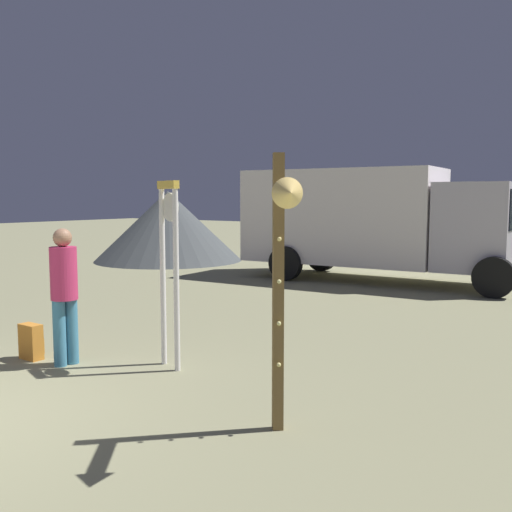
{
  "coord_description": "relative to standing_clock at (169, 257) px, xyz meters",
  "views": [
    {
      "loc": [
        5.66,
        -2.27,
        2.16
      ],
      "look_at": [
        0.27,
        5.44,
        1.2
      ],
      "focal_mm": 39.94,
      "sensor_mm": 36.0,
      "label": 1
    }
  ],
  "objects": [
    {
      "name": "standing_clock",
      "position": [
        0.0,
        0.0,
        0.0
      ],
      "size": [
        0.44,
        0.22,
        2.37
      ],
      "color": "white",
      "rests_on": "ground_plane"
    },
    {
      "name": "dome_tent",
      "position": [
        -8.74,
        9.12,
        -0.22
      ],
      "size": [
        5.06,
        5.06,
        2.41
      ],
      "color": "#434849",
      "rests_on": "ground_plane"
    },
    {
      "name": "arrow_sign",
      "position": [
        2.35,
        -1.07,
        0.24
      ],
      "size": [
        0.69,
        0.79,
        2.56
      ],
      "color": "brown",
      "rests_on": "ground_plane"
    },
    {
      "name": "person_near_clock",
      "position": [
        -1.19,
        -0.7,
        -0.43
      ],
      "size": [
        0.34,
        0.34,
        1.78
      ],
      "color": "teal",
      "rests_on": "ground_plane"
    },
    {
      "name": "box_truck_near",
      "position": [
        -1.14,
        8.65,
        0.18
      ],
      "size": [
        7.13,
        2.9,
        2.9
      ],
      "color": "silver",
      "rests_on": "ground_plane"
    },
    {
      "name": "backpack",
      "position": [
        -1.79,
        -0.81,
        -1.19
      ],
      "size": [
        0.33,
        0.21,
        0.48
      ],
      "color": "orange",
      "rests_on": "ground_plane"
    }
  ]
}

